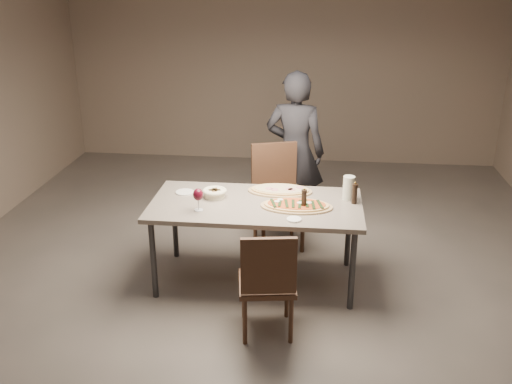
# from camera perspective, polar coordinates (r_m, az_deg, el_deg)

# --- Properties ---
(room) EXTENTS (7.00, 7.00, 7.00)m
(room) POSITION_cam_1_polar(r_m,az_deg,el_deg) (4.65, 0.00, 6.32)
(room) COLOR #635B55
(room) RESTS_ON ground
(dining_table) EXTENTS (1.80, 0.90, 0.75)m
(dining_table) POSITION_cam_1_polar(r_m,az_deg,el_deg) (4.88, 0.00, -1.72)
(dining_table) COLOR slate
(dining_table) RESTS_ON ground
(zucchini_pizza) EXTENTS (0.60, 0.33, 0.05)m
(zucchini_pizza) POSITION_cam_1_polar(r_m,az_deg,el_deg) (4.78, 4.06, -1.34)
(zucchini_pizza) COLOR tan
(zucchini_pizza) RESTS_ON dining_table
(ham_pizza) EXTENTS (0.57, 0.32, 0.04)m
(ham_pizza) POSITION_cam_1_polar(r_m,az_deg,el_deg) (5.09, 2.42, 0.18)
(ham_pizza) COLOR tan
(ham_pizza) RESTS_ON dining_table
(bread_basket) EXTENTS (0.21, 0.21, 0.08)m
(bread_basket) POSITION_cam_1_polar(r_m,az_deg,el_deg) (4.97, -4.16, -0.05)
(bread_basket) COLOR beige
(bread_basket) RESTS_ON dining_table
(oil_dish) EXTENTS (0.12, 0.12, 0.01)m
(oil_dish) POSITION_cam_1_polar(r_m,az_deg,el_deg) (4.54, 3.82, -2.74)
(oil_dish) COLOR white
(oil_dish) RESTS_ON dining_table
(pepper_mill_left) EXTENTS (0.05, 0.05, 0.20)m
(pepper_mill_left) POSITION_cam_1_polar(r_m,az_deg,el_deg) (4.88, 9.83, -0.13)
(pepper_mill_left) COLOR black
(pepper_mill_left) RESTS_ON dining_table
(pepper_mill_right) EXTENTS (0.05, 0.05, 0.19)m
(pepper_mill_right) POSITION_cam_1_polar(r_m,az_deg,el_deg) (4.72, 4.82, -0.72)
(pepper_mill_right) COLOR black
(pepper_mill_right) RESTS_ON dining_table
(carafe) EXTENTS (0.10, 0.10, 0.21)m
(carafe) POSITION_cam_1_polar(r_m,az_deg,el_deg) (4.96, 9.25, 0.40)
(carafe) COLOR silver
(carafe) RESTS_ON dining_table
(wine_glass) EXTENTS (0.09, 0.09, 0.19)m
(wine_glass) POSITION_cam_1_polar(r_m,az_deg,el_deg) (4.68, -5.81, -0.34)
(wine_glass) COLOR silver
(wine_glass) RESTS_ON dining_table
(side_plate) EXTENTS (0.16, 0.16, 0.01)m
(side_plate) POSITION_cam_1_polar(r_m,az_deg,el_deg) (5.11, -7.13, -0.01)
(side_plate) COLOR white
(side_plate) RESTS_ON dining_table
(chair_near) EXTENTS (0.47, 0.47, 0.88)m
(chair_near) POSITION_cam_1_polar(r_m,az_deg,el_deg) (4.22, 1.16, -8.72)
(chair_near) COLOR #40281B
(chair_near) RESTS_ON ground
(chair_far) EXTENTS (0.60, 0.60, 1.01)m
(chair_far) POSITION_cam_1_polar(r_m,az_deg,el_deg) (5.66, 2.07, 0.27)
(chair_far) COLOR #40281B
(chair_far) RESTS_ON ground
(diner) EXTENTS (0.67, 0.49, 1.69)m
(diner) POSITION_cam_1_polar(r_m,az_deg,el_deg) (5.91, 3.92, 4.00)
(diner) COLOR black
(diner) RESTS_ON ground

